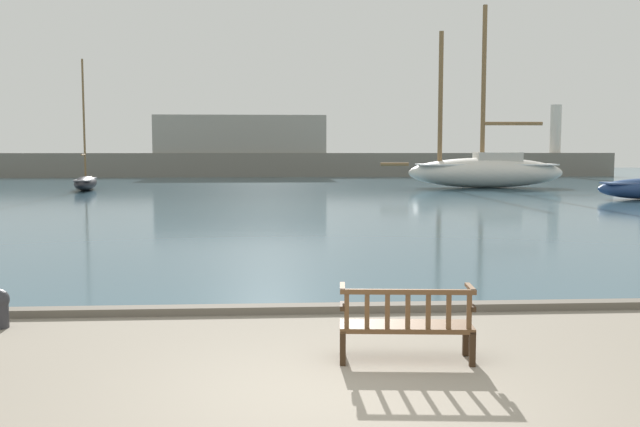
% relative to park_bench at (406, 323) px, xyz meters
% --- Properties ---
extents(ground_plane, '(160.00, 160.00, 0.00)m').
position_rel_park_bench_xyz_m(ground_plane, '(-0.98, -1.19, -0.47)').
color(ground_plane, gray).
extents(harbor_water, '(100.00, 80.00, 0.08)m').
position_rel_park_bench_xyz_m(harbor_water, '(-0.98, 42.81, -0.43)').
color(harbor_water, '#385666').
rests_on(harbor_water, ground).
extents(quay_edge_kerb, '(40.00, 0.30, 0.12)m').
position_rel_park_bench_xyz_m(quay_edge_kerb, '(-0.98, 2.66, -0.41)').
color(quay_edge_kerb, '#675F54').
rests_on(quay_edge_kerb, ground).
extents(park_bench, '(1.64, 0.66, 0.92)m').
position_rel_park_bench_xyz_m(park_bench, '(0.00, 0.00, 0.00)').
color(park_bench, '#322113').
rests_on(park_bench, ground).
extents(sailboat_mid_starboard, '(2.02, 6.44, 7.82)m').
position_rel_park_bench_xyz_m(sailboat_mid_starboard, '(-13.00, 35.35, 0.11)').
color(sailboat_mid_starboard, black).
rests_on(sailboat_mid_starboard, harbor_water).
extents(sailboat_distant_harbor, '(11.74, 3.08, 11.44)m').
position_rel_park_bench_xyz_m(sailboat_distant_harbor, '(11.84, 36.37, 0.77)').
color(sailboat_distant_harbor, silver).
rests_on(sailboat_distant_harbor, harbor_water).
extents(far_breakwater, '(59.76, 2.40, 6.53)m').
position_rel_park_bench_xyz_m(far_breakwater, '(-1.60, 55.22, 1.32)').
color(far_breakwater, slate).
rests_on(far_breakwater, ground).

